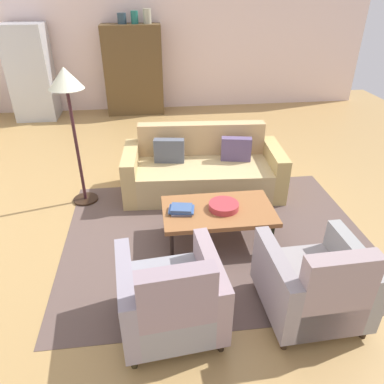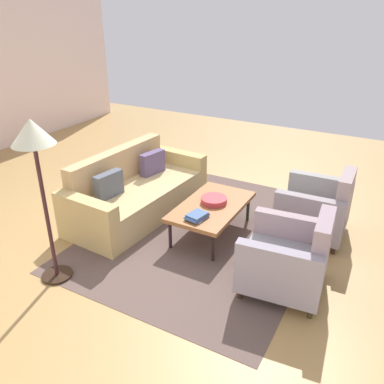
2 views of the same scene
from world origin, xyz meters
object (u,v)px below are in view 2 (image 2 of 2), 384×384
book_stack (197,216)px  floor_lamp (35,148)px  couch (134,193)px  armchair_right (319,210)px  coffee_table (212,207)px  fruit_bowl (214,200)px  armchair_left (291,260)px

book_stack → floor_lamp: floor_lamp is taller
couch → armchair_right: bearing=107.8°
armchair_right → book_stack: armchair_right is taller
coffee_table → fruit_bowl: (0.06, -0.00, 0.07)m
armchair_left → book_stack: size_ratio=2.99×
armchair_left → armchair_right: (1.20, -0.00, 0.00)m
fruit_bowl → floor_lamp: floor_lamp is taller
armchair_left → fruit_bowl: armchair_left is taller
armchair_right → floor_lamp: size_ratio=0.51×
couch → book_stack: bearing=74.9°
couch → armchair_left: size_ratio=2.45×
fruit_bowl → book_stack: (-0.46, -0.01, -0.00)m
floor_lamp → book_stack: bearing=-41.7°
fruit_bowl → book_stack: bearing=-179.1°
armchair_right → fruit_bowl: armchair_right is taller
couch → coffee_table: 1.19m
couch → armchair_right: size_ratio=2.45×
book_stack → fruit_bowl: bearing=0.9°
book_stack → floor_lamp: (-1.19, 1.06, 1.01)m
armchair_right → floor_lamp: 3.30m
book_stack → floor_lamp: 1.88m
coffee_table → couch: bearing=89.7°
coffee_table → armchair_right: armchair_right is taller
couch → book_stack: size_ratio=7.32×
coffee_table → fruit_bowl: 0.09m
armchair_right → book_stack: 1.54m
couch → floor_lamp: floor_lamp is taller
couch → fruit_bowl: size_ratio=6.65×
armchair_left → armchair_right: size_ratio=1.00×
couch → book_stack: (-0.41, -1.19, 0.15)m
coffee_table → armchair_right: size_ratio=1.36×
fruit_bowl → floor_lamp: bearing=147.4°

